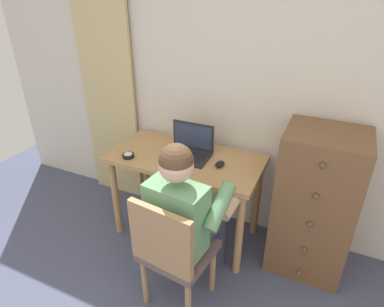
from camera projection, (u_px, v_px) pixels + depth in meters
wall_back at (245, 85)px, 2.49m from camera, size 4.80×0.05×2.50m
curtain_panel at (108, 90)px, 2.98m from camera, size 0.54×0.03×2.13m
desk at (186, 170)px, 2.61m from camera, size 1.18×0.59×0.75m
dresser at (314, 204)px, 2.36m from camera, size 0.53×0.49×1.11m
chair at (172, 250)px, 2.06m from camera, size 0.46×0.45×0.86m
person_seated at (187, 211)px, 2.11m from camera, size 0.57×0.61×1.18m
laptop at (189, 149)px, 2.56m from camera, size 0.34×0.25×0.24m
computer_mouse at (220, 164)px, 2.43m from camera, size 0.07×0.10×0.03m
desk_clock at (128, 156)px, 2.54m from camera, size 0.09×0.09×0.03m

